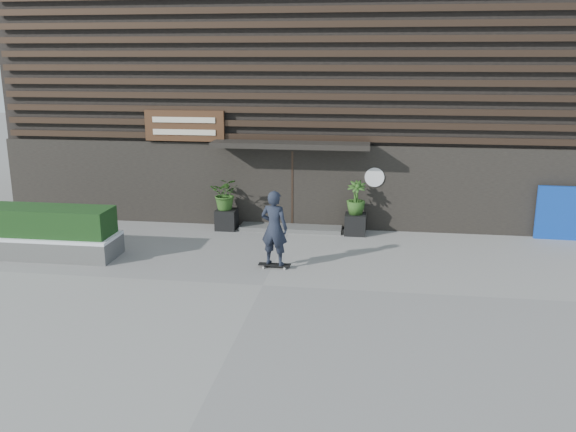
% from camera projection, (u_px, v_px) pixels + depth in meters
% --- Properties ---
extents(ground, '(80.00, 80.00, 0.00)m').
position_uv_depth(ground, '(263.00, 285.00, 13.65)').
color(ground, gray).
rests_on(ground, ground).
extents(entrance_step, '(3.00, 0.80, 0.12)m').
position_uv_depth(entrance_step, '(291.00, 228.00, 18.04)').
color(entrance_step, '#51514E').
rests_on(entrance_step, ground).
extents(planter_pot_left, '(0.60, 0.60, 0.60)m').
position_uv_depth(planter_pot_left, '(227.00, 219.00, 18.05)').
color(planter_pot_left, black).
rests_on(planter_pot_left, ground).
extents(bamboo_left, '(0.86, 0.75, 0.96)m').
position_uv_depth(bamboo_left, '(226.00, 194.00, 17.85)').
color(bamboo_left, '#2D591E').
rests_on(bamboo_left, planter_pot_left).
extents(planter_pot_right, '(0.60, 0.60, 0.60)m').
position_uv_depth(planter_pot_right, '(355.00, 224.00, 17.52)').
color(planter_pot_right, black).
rests_on(planter_pot_right, ground).
extents(bamboo_right, '(0.54, 0.54, 0.96)m').
position_uv_depth(bamboo_right, '(356.00, 198.00, 17.33)').
color(bamboo_right, '#2D591E').
rests_on(bamboo_right, planter_pot_right).
extents(raised_bed, '(3.50, 1.20, 0.50)m').
position_uv_depth(raised_bed, '(50.00, 246.00, 15.63)').
color(raised_bed, '#51514E').
rests_on(raised_bed, ground).
extents(snow_layer, '(3.50, 1.20, 0.08)m').
position_uv_depth(snow_layer, '(49.00, 235.00, 15.56)').
color(snow_layer, white).
rests_on(snow_layer, raised_bed).
extents(hedge, '(3.30, 1.00, 0.70)m').
position_uv_depth(hedge, '(48.00, 221.00, 15.46)').
color(hedge, '#143513').
rests_on(hedge, snow_layer).
extents(blue_tarp, '(1.62, 0.17, 1.52)m').
position_uv_depth(blue_tarp, '(567.00, 213.00, 16.90)').
color(blue_tarp, '#0C35A1').
rests_on(blue_tarp, ground).
extents(building, '(18.00, 11.00, 8.00)m').
position_uv_depth(building, '(311.00, 85.00, 22.18)').
color(building, black).
rests_on(building, ground).
extents(skateboarder, '(0.78, 0.57, 1.92)m').
position_uv_depth(skateboarder, '(274.00, 228.00, 14.53)').
color(skateboarder, black).
rests_on(skateboarder, ground).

